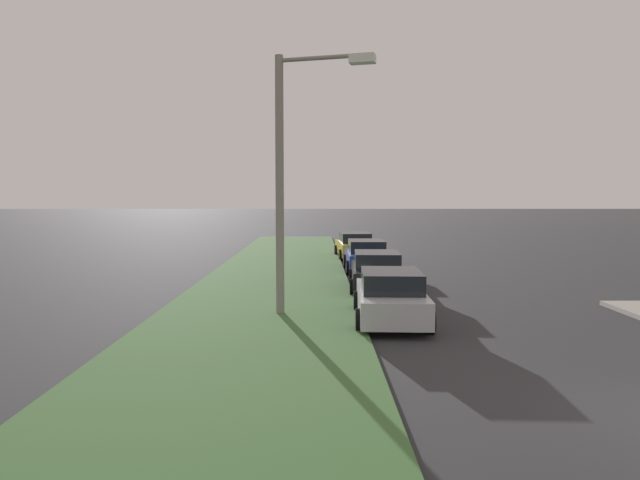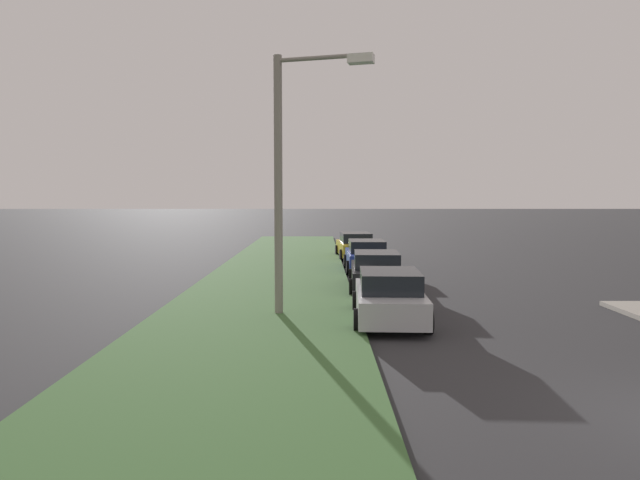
% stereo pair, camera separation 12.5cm
% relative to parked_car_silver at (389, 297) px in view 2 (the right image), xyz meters
% --- Properties ---
extents(grass_median, '(60.00, 6.00, 0.12)m').
position_rel_parked_car_silver_xyz_m(grass_median, '(2.49, 3.79, -0.66)').
color(grass_median, '#3D6633').
rests_on(grass_median, ground).
extents(parked_car_silver, '(4.38, 2.18, 1.47)m').
position_rel_parked_car_silver_xyz_m(parked_car_silver, '(0.00, 0.00, 0.00)').
color(parked_car_silver, '#B2B5BA').
rests_on(parked_car_silver, ground).
extents(parked_car_black, '(4.38, 2.18, 1.47)m').
position_rel_parked_car_silver_xyz_m(parked_car_black, '(5.30, -0.16, 0.00)').
color(parked_car_black, black).
rests_on(parked_car_black, ground).
extents(parked_car_blue, '(4.31, 2.03, 1.47)m').
position_rel_parked_car_silver_xyz_m(parked_car_blue, '(10.96, -0.27, 0.00)').
color(parked_car_blue, '#23389E').
rests_on(parked_car_blue, ground).
extents(parked_car_yellow, '(4.40, 2.21, 1.47)m').
position_rel_parked_car_silver_xyz_m(parked_car_yellow, '(16.41, -0.09, 0.00)').
color(parked_car_yellow, gold).
rests_on(parked_car_yellow, ground).
extents(streetlight, '(1.03, 2.82, 7.50)m').
position_rel_parked_car_silver_xyz_m(streetlight, '(0.66, 2.79, 3.67)').
color(streetlight, gray).
rests_on(streetlight, ground).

